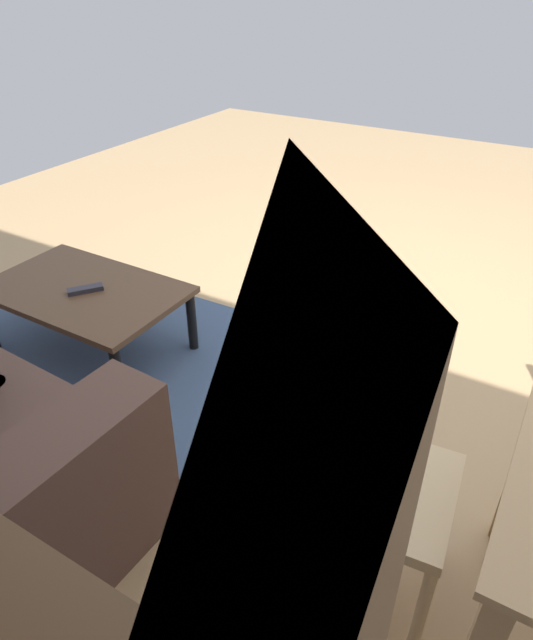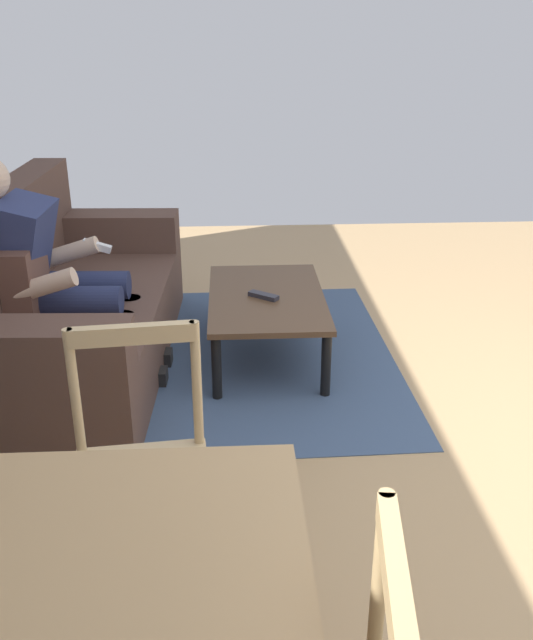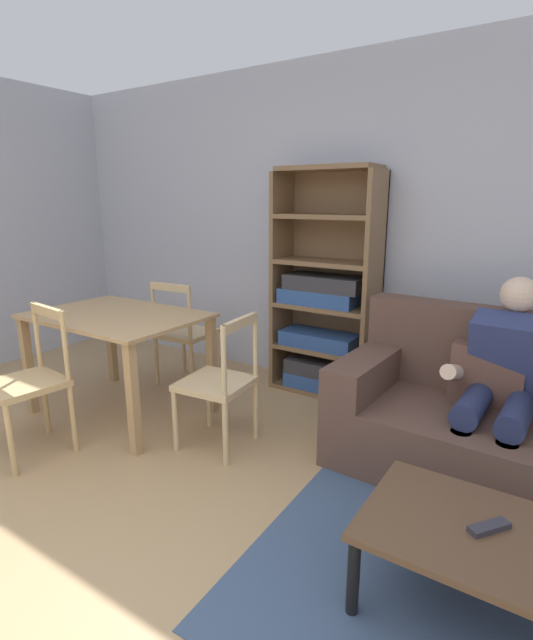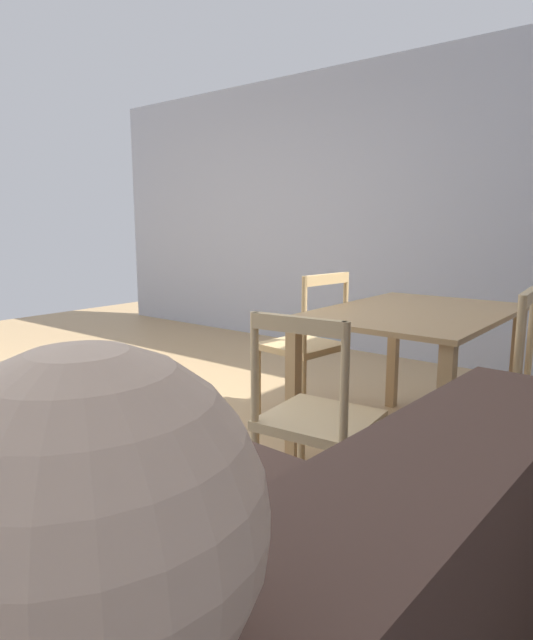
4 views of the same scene
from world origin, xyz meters
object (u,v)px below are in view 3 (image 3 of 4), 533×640
dining_chair_near_wall (184,334)px  tv_remote (489,527)px  person_lounging (502,381)px  bookshelf (325,307)px  couch (515,427)px  dining_table (117,330)px  dining_chair_facing_couch (219,383)px  coffee_table (497,546)px  dining_chair_by_doorway (30,383)px

dining_chair_near_wall → tv_remote: bearing=-23.9°
person_lounging → bookshelf: bookshelf is taller
couch → bookshelf: 1.67m
bookshelf → tv_remote: bearing=-47.6°
person_lounging → dining_table: (-2.50, -0.62, 0.06)m
tv_remote → dining_chair_facing_couch: (-1.67, 0.46, 0.06)m
coffee_table → dining_chair_by_doorway: size_ratio=1.06×
coffee_table → dining_chair_near_wall: bearing=156.1°
bookshelf → dining_chair_near_wall: bearing=-155.1°
tv_remote → dining_table: (-2.62, 0.46, 0.27)m
dining_chair_by_doorway → coffee_table: bearing=4.9°
couch → tv_remote: size_ratio=11.78×
dining_table → person_lounging: bearing=14.0°
person_lounging → tv_remote: 1.11m
couch → dining_chair_by_doorway: (-2.60, -1.30, 0.14)m
coffee_table → bookshelf: (-1.56, 1.69, 0.40)m
dining_chair_near_wall → dining_chair_by_doorway: size_ratio=0.98×
couch → bookshelf: (-1.50, 0.61, 0.39)m
coffee_table → dining_table: (-2.66, 0.48, 0.32)m
dining_table → dining_chair_facing_couch: 0.97m
dining_table → bookshelf: bearing=47.9°
bookshelf → dining_chair_by_doorway: (-1.09, -1.91, -0.26)m
couch → tv_remote: couch is taller
couch → dining_table: bearing=-167.0°
coffee_table → dining_chair_facing_couch: bearing=164.3°
person_lounging → bookshelf: 1.53m
coffee_table → dining_chair_near_wall: dining_chair_near_wall is taller
dining_chair_facing_couch → dining_chair_by_doorway: dining_chair_by_doorway is taller
couch → bookshelf: size_ratio=1.10×
dining_chair_by_doorway → person_lounging: bearing=28.0°
coffee_table → tv_remote: bearing=154.2°
dining_table → dining_chair_near_wall: (0.00, 0.70, -0.20)m
dining_table → dining_chair_facing_couch: size_ratio=1.41×
coffee_table → dining_chair_by_doorway: dining_chair_by_doorway is taller
bookshelf → dining_table: (-1.10, -1.21, -0.08)m
coffee_table → bookshelf: size_ratio=0.54×
dining_chair_near_wall → bookshelf: bearing=24.9°
couch → dining_chair_by_doorway: bearing=-153.4°
dining_chair_by_doorway → tv_remote: bearing=5.3°
bookshelf → dining_chair_by_doorway: size_ratio=1.97×
coffee_table → tv_remote: size_ratio=5.81×
dining_chair_facing_couch → bookshelf: bearing=83.2°
coffee_table → tv_remote: 0.07m
couch → bookshelf: bearing=157.9°
dining_chair_near_wall → dining_chair_facing_couch: bearing=-36.4°
couch → dining_chair_facing_couch: bearing=-160.1°
coffee_table → dining_table: 2.72m
person_lounging → dining_chair_near_wall: bearing=178.2°
coffee_table → dining_chair_facing_couch: 1.78m
dining_chair_facing_couch → dining_chair_by_doorway: bearing=-143.3°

